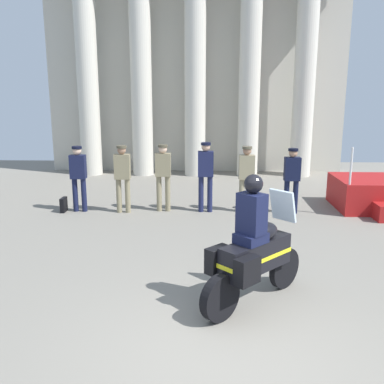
% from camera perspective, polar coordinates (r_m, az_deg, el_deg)
% --- Properties ---
extents(ground_plane, '(28.00, 28.00, 0.00)m').
position_cam_1_polar(ground_plane, '(5.40, 5.08, -20.52)').
color(ground_plane, gray).
extents(colonnade_backdrop, '(10.85, 1.58, 8.27)m').
position_cam_1_polar(colonnade_backdrop, '(16.03, 0.48, 17.54)').
color(colonnade_backdrop, beige).
rests_on(colonnade_backdrop, ground_plane).
extents(officer_in_row_0, '(0.38, 0.24, 1.65)m').
position_cam_1_polar(officer_in_row_0, '(11.17, -14.67, 2.37)').
color(officer_in_row_0, '#141938').
rests_on(officer_in_row_0, ground_plane).
extents(officer_in_row_1, '(0.38, 0.24, 1.68)m').
position_cam_1_polar(officer_in_row_1, '(10.84, -9.09, 2.42)').
color(officer_in_row_1, '#847A5B').
rests_on(officer_in_row_1, ground_plane).
extents(officer_in_row_2, '(0.38, 0.24, 1.68)m').
position_cam_1_polar(officer_in_row_2, '(10.86, -3.81, 2.60)').
color(officer_in_row_2, '#847A5B').
rests_on(officer_in_row_2, ground_plane).
extents(officer_in_row_3, '(0.38, 0.24, 1.74)m').
position_cam_1_polar(officer_in_row_3, '(10.76, 1.79, 2.72)').
color(officer_in_row_3, '#191E42').
rests_on(officer_in_row_3, ground_plane).
extents(officer_in_row_4, '(0.38, 0.24, 1.65)m').
position_cam_1_polar(officer_in_row_4, '(10.83, 7.15, 2.39)').
color(officer_in_row_4, gray).
rests_on(officer_in_row_4, ground_plane).
extents(officer_in_row_5, '(0.38, 0.24, 1.62)m').
position_cam_1_polar(officer_in_row_5, '(10.91, 12.96, 2.12)').
color(officer_in_row_5, black).
rests_on(officer_in_row_5, ground_plane).
extents(motorcycle_with_rider, '(1.55, 1.57, 1.90)m').
position_cam_1_polar(motorcycle_with_rider, '(6.18, 7.94, -7.76)').
color(motorcycle_with_rider, black).
rests_on(motorcycle_with_rider, ground_plane).
extents(briefcase_on_ground, '(0.10, 0.32, 0.36)m').
position_cam_1_polar(briefcase_on_ground, '(11.40, -16.46, -1.62)').
color(briefcase_on_ground, black).
rests_on(briefcase_on_ground, ground_plane).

